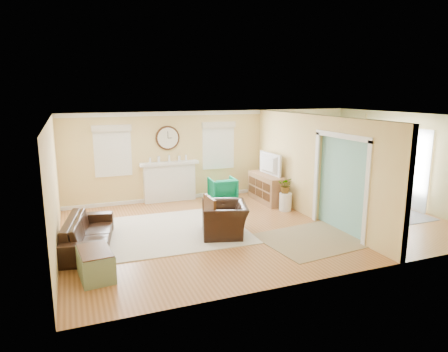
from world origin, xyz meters
The scene contains 29 objects.
floor centered at (0.00, 0.00, 0.00)m, with size 9.00×9.00×0.00m, color brown.
wall_back centered at (0.00, 3.00, 1.30)m, with size 9.00×0.02×2.60m, color #E1B771.
wall_front centered at (0.00, -3.00, 1.30)m, with size 9.00×0.02×2.60m, color #E1B771.
wall_left centered at (-4.50, 0.00, 1.30)m, with size 0.02×6.00×2.60m, color #E1B771.
wall_right centered at (4.50, 0.00, 1.30)m, with size 0.02×6.00×2.60m, color #E1B771.
ceiling centered at (0.00, 0.00, 2.60)m, with size 9.00×6.00×0.02m, color white.
partition centered at (1.51, 0.28, 1.36)m, with size 0.17×6.00×2.60m.
fireplace centered at (-1.50, 2.88, 0.60)m, with size 1.70×0.30×1.17m.
wall_clock centered at (-1.50, 2.97, 1.85)m, with size 0.70×0.07×0.70m.
window_left centered at (-3.05, 2.95, 1.66)m, with size 1.05×0.13×1.42m.
window_right centered at (0.05, 2.95, 1.66)m, with size 1.05×0.13×1.42m.
french_doors centered at (4.45, 0.00, 1.10)m, with size 0.06×1.70×2.20m.
pendant centered at (3.00, 0.00, 2.20)m, with size 0.30×0.30×0.55m.
rug_cream centered at (-2.09, 0.30, 0.01)m, with size 3.30×2.86×0.02m, color beige.
rug_jute centered at (0.65, -1.35, 0.01)m, with size 2.18×1.79×0.01m, color #93835C.
rug_grey centered at (3.07, 0.25, 0.01)m, with size 2.60×3.25×0.01m, color slate.
sofa centered at (-3.92, -0.03, 0.32)m, with size 2.17×0.85×0.63m, color black.
eames_chair centered at (-1.04, -0.36, 0.36)m, with size 1.11×0.97×0.72m, color black.
green_chair centered at (-0.06, 2.31, 0.35)m, with size 0.74×0.76×0.69m, color #007737.
trunk centered at (-3.88, -1.52, 0.25)m, with size 0.61×0.91×0.50m.
credenza centered at (1.13, 1.80, 0.40)m, with size 0.52×1.54×0.80m.
tv centered at (1.11, 1.80, 1.11)m, with size 1.09×0.14×0.63m, color black.
garden_stool centered at (1.17, 0.78, 0.24)m, with size 0.33×0.33×0.48m, color white.
potted_plant centered at (1.17, 0.78, 0.70)m, with size 0.40×0.34×0.44m, color #337F33.
dining_table centered at (3.07, 0.25, 0.33)m, with size 1.90×1.06×0.67m, color #4F2D15.
dining_chair_n centered at (3.13, 1.26, 0.51)m, with size 0.41×0.41×0.86m.
dining_chair_s centered at (3.16, -0.90, 0.60)m, with size 0.55×0.55×1.02m.
dining_chair_w centered at (2.37, 0.17, 0.53)m, with size 0.41×0.41×0.91m.
dining_chair_e centered at (3.79, 0.21, 0.54)m, with size 0.43×0.43×0.92m.
Camera 1 is at (-4.15, -8.28, 3.14)m, focal length 32.00 mm.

